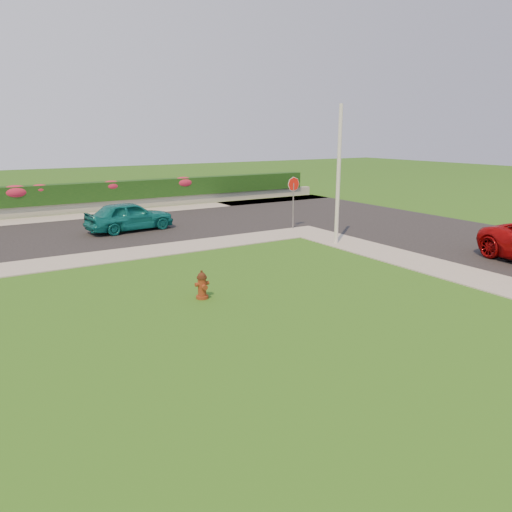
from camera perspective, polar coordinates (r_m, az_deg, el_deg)
ground at (r=12.58m, az=4.95°, el=-7.31°), size 120.00×120.00×0.00m
street_right at (r=23.71m, az=22.79°, el=1.84°), size 8.00×32.00×0.04m
street_far at (r=23.89m, az=-26.19°, el=1.58°), size 26.00×8.00×0.04m
curb_corner at (r=23.57m, az=5.60°, el=2.81°), size 2.00×2.00×0.04m
sidewalk_beyond at (r=29.36m, az=-19.49°, el=4.28°), size 34.00×2.00×0.04m
retaining_wall at (r=30.77m, az=-20.15°, el=5.17°), size 34.00×0.40×0.60m
hedge at (r=30.76m, az=-20.32°, el=6.75°), size 32.00×0.90×1.10m
fire_hydrant at (r=14.07m, az=-6.18°, el=-3.35°), size 0.41×0.39×0.81m
sedan_teal at (r=24.20m, az=-14.25°, el=4.45°), size 4.22×2.09×1.38m
utility_pole at (r=20.74m, az=9.40°, el=9.00°), size 0.16×0.16×5.65m
stop_sign at (r=23.93m, az=4.30°, el=7.46°), size 0.68×0.07×2.51m
flower_clump_c at (r=30.19m, az=-25.80°, el=6.60°), size 1.49×0.96×0.75m
flower_clump_d at (r=30.34m, az=-23.48°, el=7.00°), size 1.13×0.73×0.57m
flower_clump_e at (r=31.16m, az=-16.20°, el=7.71°), size 1.25×0.80×0.62m
flower_clump_f at (r=32.70m, az=-8.33°, el=8.32°), size 1.42×0.91×0.71m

